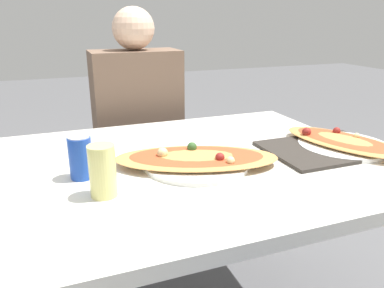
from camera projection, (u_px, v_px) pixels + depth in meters
name	position (u px, v px, depth m)	size (l,w,h in m)	color
dining_table	(190.00, 179.00, 1.24)	(1.24, 0.97, 0.74)	silver
chair_far_seated	(135.00, 151.00, 2.01)	(0.40, 0.40, 0.87)	#2D3851
person_seated	(138.00, 116.00, 1.84)	(0.42, 0.25, 1.23)	#2D2D38
pizza_main	(196.00, 159.00, 1.17)	(0.56, 0.38, 0.06)	white
soda_can	(81.00, 157.00, 1.06)	(0.07, 0.07, 0.12)	#1E47B2
drink_glass	(103.00, 171.00, 0.95)	(0.07, 0.07, 0.14)	#E0DB7F
serving_tray	(325.00, 149.00, 1.30)	(0.41, 0.29, 0.01)	#332D28
pizza_second	(343.00, 142.00, 1.33)	(0.34, 0.49, 0.06)	white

